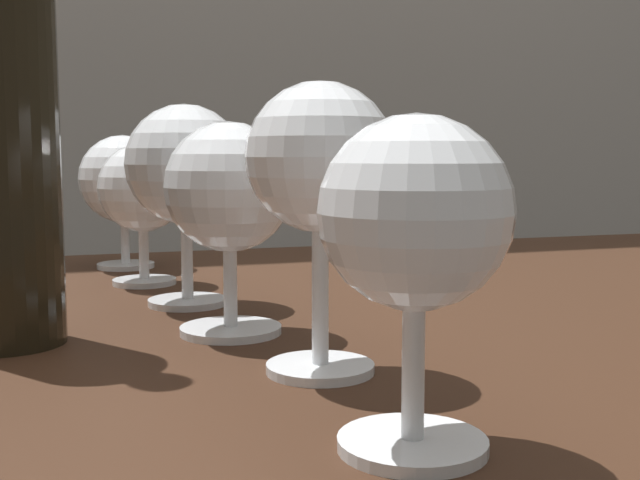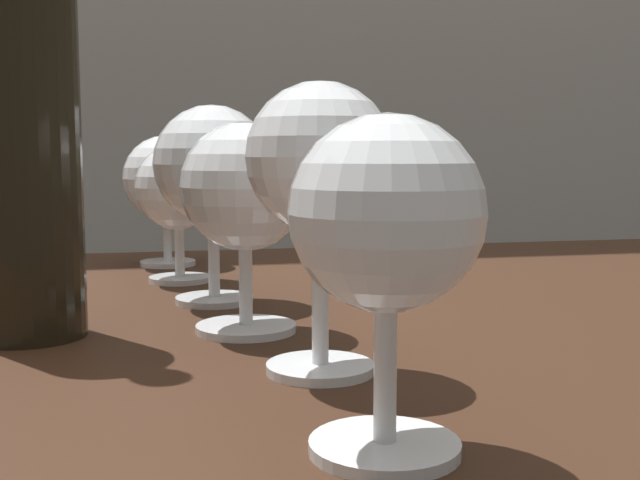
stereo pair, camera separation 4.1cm
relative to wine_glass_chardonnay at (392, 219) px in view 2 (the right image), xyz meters
The scene contains 8 objects.
dining_table 0.33m from the wine_glass_chardonnay, 90.46° to the left, with size 1.38×0.78×0.73m.
wine_glass_chardonnay is the anchor object (origin of this frame).
wine_glass_rose 0.12m from the wine_glass_chardonnay, 91.16° to the left, with size 0.08×0.08×0.15m.
wine_glass_cabernet 0.22m from the wine_glass_chardonnay, 97.45° to the left, with size 0.08×0.08×0.14m.
wine_glass_pinot 0.33m from the wine_glass_chardonnay, 97.08° to the left, with size 0.09×0.09×0.15m.
wine_glass_merlot 0.44m from the wine_glass_chardonnay, 98.18° to the left, with size 0.08×0.08×0.13m.
wine_glass_white 0.55m from the wine_glass_chardonnay, 97.38° to the left, with size 0.09×0.09×0.14m.
wine_bottle 0.29m from the wine_glass_chardonnay, 125.06° to the left, with size 0.07×0.07×0.34m.
Camera 2 is at (-0.09, -0.56, 0.84)m, focal length 43.63 mm.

